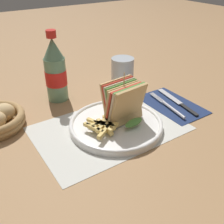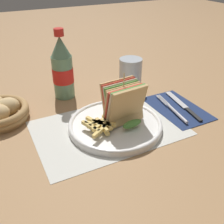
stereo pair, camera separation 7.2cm
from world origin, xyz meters
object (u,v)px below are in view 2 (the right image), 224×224
object	(u,v)px
knife	(183,106)
coke_bottle_near	(62,69)
glass_near	(130,74)
club_sandwich	(124,104)
fork	(174,110)
plate_main	(115,125)

from	to	relation	value
knife	coke_bottle_near	xyz separation A→B (m)	(-0.31, 0.24, 0.09)
coke_bottle_near	glass_near	xyz separation A→B (m)	(0.23, -0.05, -0.04)
club_sandwich	fork	distance (m)	0.18
coke_bottle_near	glass_near	world-z (taller)	coke_bottle_near
club_sandwich	knife	world-z (taller)	club_sandwich
fork	knife	world-z (taller)	fork
fork	coke_bottle_near	size ratio (longest dim) A/B	0.79
knife	glass_near	bearing A→B (deg)	120.96
plate_main	fork	distance (m)	0.20
fork	glass_near	bearing A→B (deg)	107.21
coke_bottle_near	club_sandwich	bearing A→B (deg)	-70.20
club_sandwich	glass_near	distance (m)	0.24
fork	knife	bearing A→B (deg)	24.98
plate_main	glass_near	bearing A→B (deg)	50.86
glass_near	coke_bottle_near	bearing A→B (deg)	167.88
club_sandwich	coke_bottle_near	bearing A→B (deg)	109.80
plate_main	knife	size ratio (longest dim) A/B	1.32
knife	coke_bottle_near	bearing A→B (deg)	149.89
glass_near	plate_main	bearing A→B (deg)	-129.14
glass_near	knife	bearing A→B (deg)	-67.13
club_sandwich	glass_near	xyz separation A→B (m)	(0.14, 0.20, -0.01)
plate_main	glass_near	distance (m)	0.26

